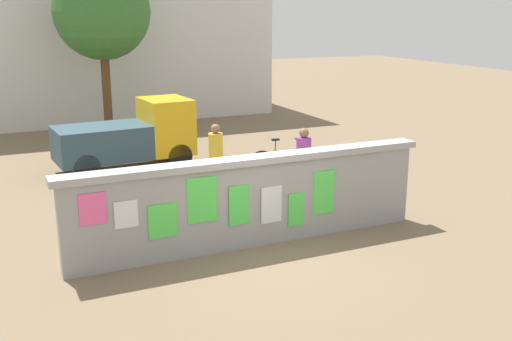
% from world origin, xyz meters
% --- Properties ---
extents(ground, '(60.00, 60.00, 0.00)m').
position_xyz_m(ground, '(0.00, 8.00, 0.00)').
color(ground, '#7A664C').
extents(poster_wall, '(6.98, 0.42, 1.67)m').
position_xyz_m(poster_wall, '(-0.00, -0.00, 0.86)').
color(poster_wall, '#979797').
rests_on(poster_wall, ground).
extents(auto_rickshaw_truck, '(3.70, 1.77, 1.85)m').
position_xyz_m(auto_rickshaw_truck, '(-0.68, 6.36, 0.90)').
color(auto_rickshaw_truck, black).
rests_on(auto_rickshaw_truck, ground).
extents(motorcycle, '(1.90, 0.56, 0.87)m').
position_xyz_m(motorcycle, '(-1.73, 1.53, 0.46)').
color(motorcycle, black).
rests_on(motorcycle, ground).
extents(bicycle_near, '(1.67, 0.56, 0.95)m').
position_xyz_m(bicycle_near, '(0.17, 1.92, 0.36)').
color(bicycle_near, black).
rests_on(bicycle_near, ground).
extents(bicycle_far, '(1.70, 0.45, 0.95)m').
position_xyz_m(bicycle_far, '(2.73, 4.20, 0.36)').
color(bicycle_far, black).
rests_on(bicycle_far, ground).
extents(person_walking, '(0.46, 0.46, 1.62)m').
position_xyz_m(person_walking, '(2.28, 2.18, 0.99)').
color(person_walking, purple).
rests_on(person_walking, ground).
extents(person_bystander, '(0.46, 0.46, 1.62)m').
position_xyz_m(person_bystander, '(0.64, 3.48, 0.99)').
color(person_bystander, '#D83F72').
rests_on(person_bystander, ground).
extents(tree_roadside, '(3.14, 3.14, 5.71)m').
position_xyz_m(tree_roadside, '(-0.40, 10.90, 4.12)').
color(tree_roadside, brown).
rests_on(tree_roadside, ground).
extents(building_background, '(14.09, 6.46, 6.96)m').
position_xyz_m(building_background, '(-0.13, 16.07, 3.50)').
color(building_background, silver).
rests_on(building_background, ground).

